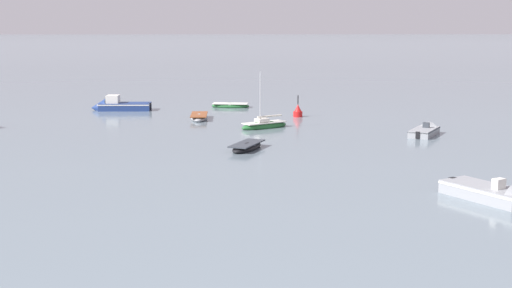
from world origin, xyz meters
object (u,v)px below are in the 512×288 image
(rowboat_moored_2, at_px, (247,147))
(channel_buoy, at_px, (298,112))
(rowboat_moored_0, at_px, (230,106))
(motorboat_moored_4, at_px, (426,132))
(rowboat_moored_4, at_px, (199,117))
(motorboat_moored_2, at_px, (116,107))
(motorboat_moored_6, at_px, (500,198))
(sailboat_moored_0, at_px, (264,125))

(rowboat_moored_2, bearing_deg, channel_buoy, 6.48)
(rowboat_moored_0, distance_m, rowboat_moored_2, 25.83)
(channel_buoy, bearing_deg, motorboat_moored_4, -49.02)
(rowboat_moored_0, height_order, rowboat_moored_4, rowboat_moored_4)
(rowboat_moored_0, xyz_separation_m, motorboat_moored_2, (-12.01, -2.21, 0.18))
(rowboat_moored_4, bearing_deg, motorboat_moored_6, -152.31)
(rowboat_moored_2, bearing_deg, rowboat_moored_4, 37.64)
(motorboat_moored_2, relative_size, motorboat_moored_4, 1.29)
(rowboat_moored_2, relative_size, rowboat_moored_4, 1.00)
(motorboat_moored_4, distance_m, motorboat_moored_6, 22.94)
(motorboat_moored_4, bearing_deg, rowboat_moored_4, 91.98)
(motorboat_moored_6, bearing_deg, rowboat_moored_2, -171.84)
(motorboat_moored_2, bearing_deg, motorboat_moored_4, 149.99)
(channel_buoy, bearing_deg, motorboat_moored_6, -77.01)
(motorboat_moored_2, xyz_separation_m, motorboat_moored_4, (28.51, -16.92, -0.14))
(motorboat_moored_4, relative_size, channel_buoy, 2.14)
(rowboat_moored_0, distance_m, motorboat_moored_4, 25.26)
(motorboat_moored_4, bearing_deg, motorboat_moored_6, -156.16)
(motorboat_moored_4, xyz_separation_m, rowboat_moored_4, (-19.41, 9.76, -0.03))
(rowboat_moored_4, relative_size, channel_buoy, 1.97)
(motorboat_moored_2, relative_size, channel_buoy, 2.75)
(motorboat_moored_2, bearing_deg, sailboat_moored_0, 140.18)
(motorboat_moored_2, bearing_deg, rowboat_moored_2, 120.38)
(rowboat_moored_0, xyz_separation_m, rowboat_moored_4, (-2.92, -9.37, 0.02))
(sailboat_moored_0, xyz_separation_m, motorboat_moored_4, (13.38, -4.00, -0.01))
(rowboat_moored_0, bearing_deg, rowboat_moored_4, -98.70)
(motorboat_moored_2, xyz_separation_m, rowboat_moored_4, (9.09, -7.16, -0.16))
(motorboat_moored_2, relative_size, rowboat_moored_2, 1.40)
(rowboat_moored_0, bearing_deg, sailboat_moored_0, -69.78)
(rowboat_moored_0, relative_size, rowboat_moored_2, 0.94)
(sailboat_moored_0, relative_size, motorboat_moored_6, 0.86)
(sailboat_moored_0, bearing_deg, motorboat_moored_4, 130.27)
(motorboat_moored_6, bearing_deg, rowboat_moored_0, 168.28)
(rowboat_moored_2, distance_m, motorboat_moored_6, 20.86)
(rowboat_moored_2, xyz_separation_m, channel_buoy, (5.25, 17.95, 0.28))
(rowboat_moored_2, distance_m, rowboat_moored_4, 16.98)
(rowboat_moored_2, bearing_deg, rowboat_moored_0, 25.97)
(motorboat_moored_4, bearing_deg, rowboat_moored_2, 142.51)
(motorboat_moored_2, relative_size, motorboat_moored_6, 1.04)
(rowboat_moored_2, distance_m, channel_buoy, 18.70)
(rowboat_moored_0, relative_size, motorboat_moored_4, 0.87)
(motorboat_moored_4, bearing_deg, sailboat_moored_0, 102.02)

